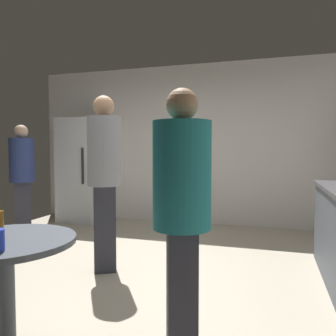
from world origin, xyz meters
name	(u,v)px	position (x,y,z in m)	size (l,w,h in m)	color
ground_plane	(115,279)	(0.00, 0.00, -0.05)	(5.20, 5.20, 0.10)	#B2A893
wall_back	(182,144)	(0.00, 2.63, 1.35)	(5.32, 0.06, 2.70)	silver
refrigerator	(83,170)	(-1.70, 2.20, 0.90)	(0.70, 0.68, 1.80)	silver
foreground_table	(5,257)	(0.03, -1.47, 0.63)	(0.80, 0.80, 0.73)	#4C515B
person_in_navy_shirt	(22,172)	(-1.93, 0.96, 0.94)	(0.48, 0.48, 1.61)	#2D2D38
person_in_gray_shirt	(104,169)	(-0.14, 0.06, 1.06)	(0.46, 0.46, 1.80)	#2D2D38
person_in_teal_shirt	(182,204)	(1.00, -1.14, 0.93)	(0.44, 0.44, 1.60)	#2D2D38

